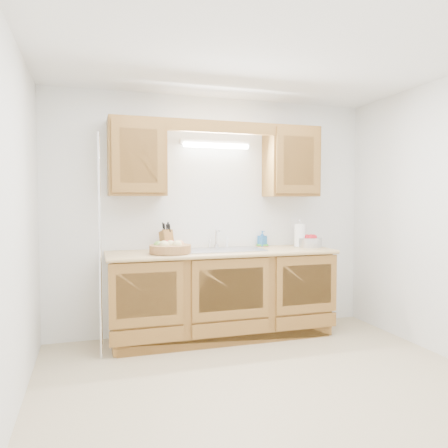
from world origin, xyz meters
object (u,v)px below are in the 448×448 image
object	(u,v)px
fruit_basket	(170,248)
paper_towel	(300,236)
knife_block	(167,240)
apple_bowl	(310,242)

from	to	relation	value
fruit_basket	paper_towel	world-z (taller)	paper_towel
fruit_basket	knife_block	world-z (taller)	knife_block
fruit_basket	apple_bowl	size ratio (longest dim) A/B	1.32
fruit_basket	knife_block	size ratio (longest dim) A/B	1.37
paper_towel	fruit_basket	bearing A→B (deg)	-173.35
fruit_basket	apple_bowl	world-z (taller)	apple_bowl
fruit_basket	apple_bowl	distance (m)	1.56
paper_towel	apple_bowl	xyz separation A→B (m)	(0.10, -0.04, -0.06)
paper_towel	apple_bowl	bearing A→B (deg)	-20.25
knife_block	paper_towel	world-z (taller)	paper_towel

